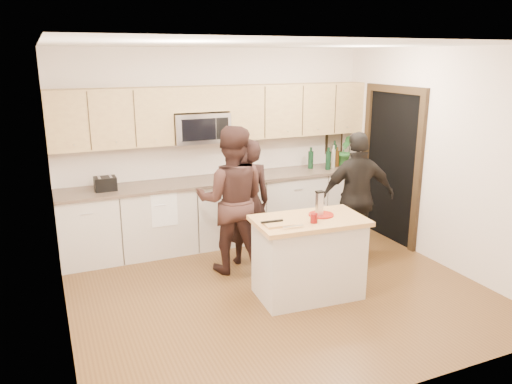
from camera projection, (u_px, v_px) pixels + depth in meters
name	position (u px, v px, depth m)	size (l,w,h in m)	color
floor	(277.00, 289.00, 5.73)	(4.50, 4.50, 0.00)	brown
room_shell	(279.00, 140.00, 5.28)	(4.52, 4.02, 2.71)	beige
back_cabinetry	(226.00, 210.00, 7.10)	(4.50, 0.66, 0.94)	beige
upper_cabinetry	(223.00, 112.00, 6.88)	(4.50, 0.33, 0.75)	tan
microwave	(200.00, 128.00, 6.77)	(0.76, 0.41, 0.40)	silver
doorway	(391.00, 160.00, 7.08)	(0.06, 1.25, 2.20)	black
framed_picture	(334.00, 141.00, 7.90)	(0.30, 0.03, 0.38)	black
dish_towel	(162.00, 198.00, 6.48)	(0.34, 0.60, 0.48)	white
island	(308.00, 257.00, 5.48)	(1.24, 0.78, 0.90)	beige
red_plate	(321.00, 215.00, 5.46)	(0.28, 0.28, 0.02)	maroon
box_grater	(319.00, 203.00, 5.40)	(0.08, 0.07, 0.27)	silver
drink_glass	(314.00, 218.00, 5.21)	(0.08, 0.08, 0.10)	#660B0B
cutting_board	(278.00, 224.00, 5.14)	(0.28, 0.17, 0.02)	tan
tongs	(272.00, 221.00, 5.17)	(0.24, 0.03, 0.02)	black
knife	(293.00, 226.00, 5.05)	(0.22, 0.02, 0.01)	silver
toaster	(105.00, 184.00, 6.31)	(0.27, 0.22, 0.18)	black
bottle_cluster	(328.00, 157.00, 7.57)	(0.51, 0.29, 0.39)	black
orchid	(344.00, 151.00, 7.71)	(0.25, 0.20, 0.46)	#2B6C2D
woman_left	(248.00, 202.00, 6.29)	(0.59, 0.39, 1.62)	black
woman_center	(232.00, 200.00, 6.03)	(0.88, 0.68, 1.81)	black
woman_right	(357.00, 197.00, 6.38)	(0.99, 0.41, 1.68)	black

